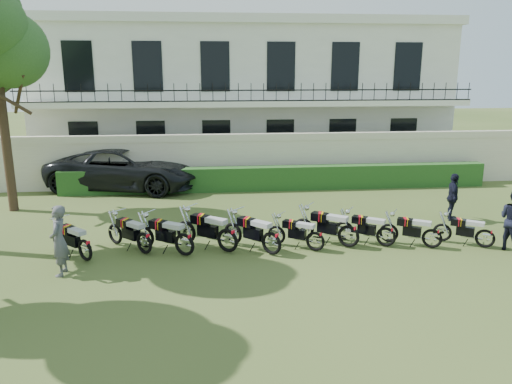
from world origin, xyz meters
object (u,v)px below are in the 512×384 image
Objects in this scene: motorcycle_7 at (386,232)px; suv at (125,169)px; motorcycle_5 at (316,237)px; motorcycle_9 at (486,234)px; motorcycle_0 at (85,245)px; motorcycle_1 at (144,238)px; motorcycle_4 at (272,238)px; motorcycle_3 at (227,235)px; officer_5 at (453,197)px; inspector at (59,241)px; motorcycle_6 at (349,231)px; motorcycle_8 at (432,234)px; motorcycle_2 at (184,239)px.

motorcycle_7 is 0.25× the size of suv.
motorcycle_9 is at bearing -59.18° from motorcycle_5.
motorcycle_0 is 0.96× the size of motorcycle_9.
motorcycle_1 is 3.50m from motorcycle_4.
motorcycle_3 reaches higher than motorcycle_4.
motorcycle_3 reaches higher than motorcycle_0.
officer_5 is (9.97, 2.24, 0.33)m from motorcycle_1.
inspector is at bearing 166.36° from motorcycle_1.
inspector is 1.10× the size of officer_5.
inspector reaches higher than motorcycle_9.
motorcycle_6 is 1.07× the size of officer_5.
inspector reaches higher than motorcycle_8.
motorcycle_8 is 1.52m from motorcycle_9.
motorcycle_2 is 5.73m from motorcycle_7.
motorcycle_9 is at bearing -64.90° from motorcycle_7.
motorcycle_2 is 1.19× the size of motorcycle_9.
motorcycle_3 is 0.28× the size of suv.
motorcycle_1 reaches higher than motorcycle_9.
motorcycle_6 is 1.10× the size of motorcycle_8.
motorcycle_9 is at bearing -57.88° from motorcycle_2.
motorcycle_6 is at bearing -124.57° from suv.
motorcycle_5 is at bearing -48.87° from motorcycle_1.
officer_5 reaches higher than motorcycle_8.
motorcycle_6 reaches higher than motorcycle_7.
inspector is (-3.01, -0.93, 0.38)m from motorcycle_2.
officer_5 is (0.36, 2.72, 0.38)m from motorcycle_9.
motorcycle_1 reaches higher than motorcycle_0.
motorcycle_4 is (1.19, -0.30, -0.03)m from motorcycle_3.
motorcycle_1 is at bearing 120.40° from motorcycle_5.
inspector is (-4.18, -1.08, 0.35)m from motorcycle_3.
motorcycle_7 is at bearing -56.70° from motorcycle_6.
motorcycle_3 reaches higher than motorcycle_9.
motorcycle_6 is 4.83m from officer_5.
officer_5 is (4.23, 2.30, 0.29)m from motorcycle_6.
suv is at bearing 62.88° from motorcycle_3.
motorcycle_1 is at bearing 109.96° from motorcycle_2.
motorcycle_9 is at bearing -47.11° from motorcycle_4.
motorcycle_9 is 0.90× the size of officer_5.
motorcycle_6 is at bearing 117.97° from motorcycle_9.
motorcycle_3 is 4.34m from inspector.
motorcycle_0 is 9.59m from motorcycle_8.
motorcycle_1 is 0.83× the size of motorcycle_6.
motorcycle_2 is at bearing 129.76° from motorcycle_4.
motorcycle_2 is at bearing -59.39° from motorcycle_1.
motorcycle_7 is (3.36, 0.33, -0.06)m from motorcycle_4.
motorcycle_9 is 14.13m from suv.
motorcycle_8 is at bearing -55.60° from motorcycle_3.
motorcycle_7 reaches higher than motorcycle_5.
motorcycle_0 reaches higher than motorcycle_8.
motorcycle_6 is (7.24, 0.32, 0.04)m from motorcycle_0.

